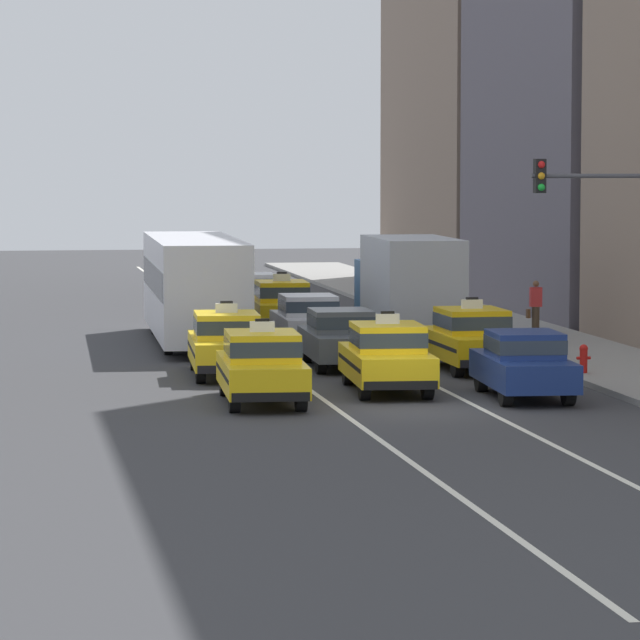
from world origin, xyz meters
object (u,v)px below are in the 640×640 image
object	(u,v)px
sedan_center_third	(308,319)
taxi_left_second	(226,343)
bus_left_third	(194,284)
box_truck_right_third	(408,286)
fire_hydrant	(584,357)
taxi_center_fourth	(282,305)
taxi_right_second	(471,338)
pedestrian_mid_block	(535,307)
taxi_left_nearest	(262,366)
taxi_center_nearest	(387,356)
sedan_right_nearest	(524,362)
sedan_center_fifth	(252,294)
traffic_light_pole	(610,238)
sedan_center_second	(340,337)

from	to	relation	value
sedan_center_third	taxi_left_second	bearing A→B (deg)	-114.50
bus_left_third	box_truck_right_third	size ratio (longest dim) A/B	1.61
fire_hydrant	taxi_center_fourth	bearing A→B (deg)	110.63
taxi_right_second	pedestrian_mid_block	distance (m)	9.69
taxi_left_nearest	box_truck_right_third	size ratio (longest dim) A/B	0.66
bus_left_third	taxi_left_second	bearing A→B (deg)	-90.73
bus_left_third	taxi_right_second	bearing A→B (deg)	-54.10
taxi_center_nearest	pedestrian_mid_block	size ratio (longest dim) A/B	2.78
taxi_center_nearest	sedan_right_nearest	bearing A→B (deg)	-30.87
sedan_center_fifth	taxi_right_second	size ratio (longest dim) A/B	0.96
taxi_center_fourth	traffic_light_pole	size ratio (longest dim) A/B	0.83
sedan_center_third	taxi_center_fourth	world-z (taller)	taxi_center_fourth
taxi_left_nearest	sedan_center_second	xyz separation A→B (m)	(3.13, 7.25, -0.03)
sedan_center_second	box_truck_right_third	xyz separation A→B (m)	(3.20, 6.27, 0.93)
taxi_left_second	taxi_center_fourth	size ratio (longest dim) A/B	1.00
fire_hydrant	taxi_left_nearest	bearing A→B (deg)	-157.20
bus_left_third	taxi_right_second	xyz separation A→B (m)	(6.43, -8.87, -0.94)
box_truck_right_third	traffic_light_pole	distance (m)	15.63
taxi_center_fourth	sedan_center_fifth	size ratio (longest dim) A/B	1.06
pedestrian_mid_block	sedan_center_third	bearing A→B (deg)	-167.15
taxi_left_nearest	taxi_center_fourth	world-z (taller)	same
sedan_center_second	box_truck_right_third	bearing A→B (deg)	62.95
bus_left_third	pedestrian_mid_block	world-z (taller)	bus_left_third
taxi_center_fourth	taxi_left_second	bearing A→B (deg)	-104.69
sedan_center_third	fire_hydrant	xyz separation A→B (m)	(5.60, -9.31, -0.30)
taxi_left_nearest	taxi_left_second	xyz separation A→B (m)	(-0.12, 5.72, 0.00)
taxi_left_second	taxi_center_fourth	bearing A→B (deg)	75.31
pedestrian_mid_block	fire_hydrant	distance (m)	11.19
taxi_left_second	taxi_right_second	xyz separation A→B (m)	(6.54, 0.29, 0.00)
taxi_left_nearest	taxi_center_nearest	xyz separation A→B (m)	(3.26, 1.68, 0.00)
sedan_right_nearest	box_truck_right_third	xyz separation A→B (m)	(0.17, 13.58, 0.93)
bus_left_third	box_truck_right_third	xyz separation A→B (m)	(6.34, -1.37, -0.04)
taxi_left_nearest	sedan_center_third	world-z (taller)	taxi_left_nearest
sedan_right_nearest	box_truck_right_third	size ratio (longest dim) A/B	0.63
taxi_right_second	traffic_light_pole	world-z (taller)	traffic_light_pole
sedan_center_second	sedan_center_fifth	world-z (taller)	same
taxi_left_second	sedan_center_second	xyz separation A→B (m)	(3.26, 1.53, -0.03)
taxi_center_nearest	traffic_light_pole	bearing A→B (deg)	-39.64
taxi_right_second	pedestrian_mid_block	bearing A→B (deg)	63.87
sedan_center_third	sedan_center_fifth	xyz separation A→B (m)	(-0.18, 11.27, 0.00)
sedan_right_nearest	traffic_light_pole	xyz separation A→B (m)	(1.44, -1.86, 2.97)
taxi_center_nearest	taxi_left_second	bearing A→B (deg)	129.91
box_truck_right_third	taxi_left_nearest	bearing A→B (deg)	-115.11
taxi_left_second	bus_left_third	world-z (taller)	bus_left_third
sedan_center_fifth	fire_hydrant	size ratio (longest dim) A/B	6.01
bus_left_third	sedan_center_fifth	bearing A→B (deg)	72.16
sedan_center_third	sedan_center_fifth	bearing A→B (deg)	90.92
taxi_center_nearest	sedan_center_fifth	distance (m)	22.60
sedan_center_second	taxi_center_fourth	distance (m)	11.24
taxi_center_nearest	box_truck_right_third	world-z (taller)	box_truck_right_third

